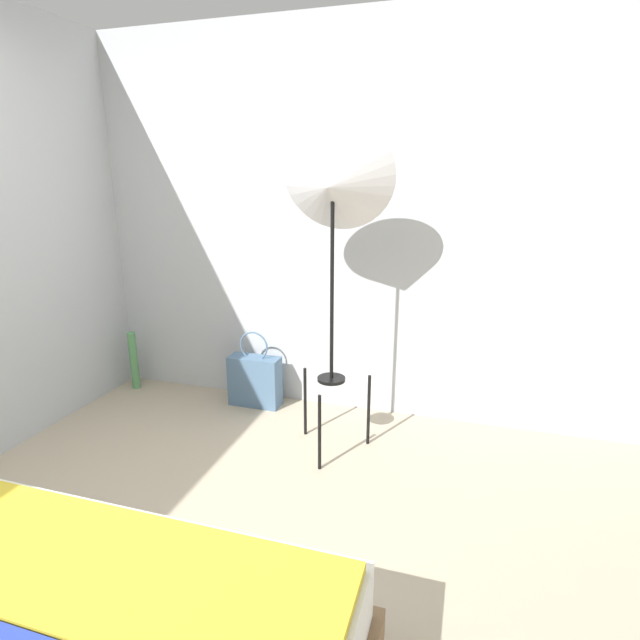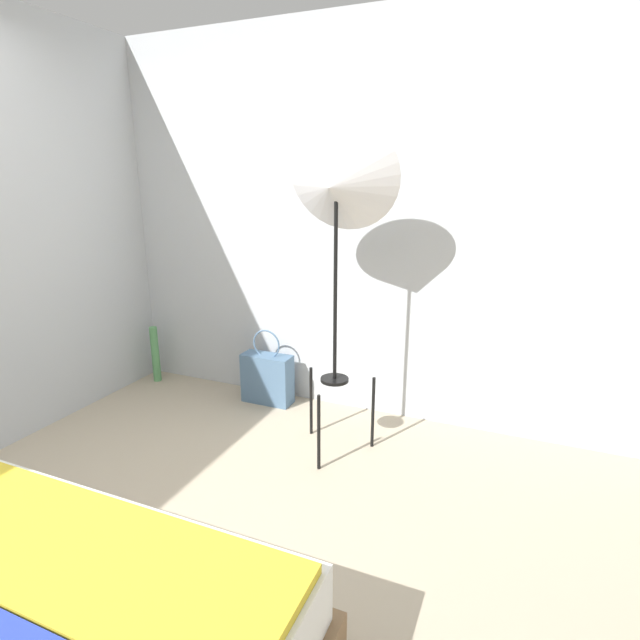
{
  "view_description": "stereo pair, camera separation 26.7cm",
  "coord_description": "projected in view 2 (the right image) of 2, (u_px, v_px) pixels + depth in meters",
  "views": [
    {
      "loc": [
        1.23,
        -1.12,
        1.62
      ],
      "look_at": [
        0.48,
        1.34,
        0.88
      ],
      "focal_mm": 28.0,
      "sensor_mm": 36.0,
      "label": 1
    },
    {
      "loc": [
        1.48,
        -1.03,
        1.62
      ],
      "look_at": [
        0.48,
        1.34,
        0.88
      ],
      "focal_mm": 28.0,
      "sensor_mm": 36.0,
      "label": 2
    }
  ],
  "objects": [
    {
      "name": "photo_umbrella",
      "position": [
        336.0,
        184.0,
        2.65
      ],
      "size": [
        0.65,
        0.45,
        1.94
      ],
      "color": "black",
      "rests_on": "ground_plane"
    },
    {
      "name": "paper_roll",
      "position": [
        155.0,
        354.0,
        4.06
      ],
      "size": [
        0.06,
        0.06,
        0.46
      ],
      "color": "#56995B",
      "rests_on": "ground_plane"
    },
    {
      "name": "ground_plane",
      "position": [
        69.0,
        615.0,
        1.91
      ],
      "size": [
        14.0,
        14.0,
        0.0
      ],
      "primitive_type": "plane",
      "color": "tan"
    },
    {
      "name": "wall_back",
      "position": [
        303.0,
        224.0,
        3.47
      ],
      "size": [
        8.0,
        0.05,
        2.6
      ],
      "color": "#B7BCC1",
      "rests_on": "ground_plane"
    },
    {
      "name": "wall_side_left",
      "position": [
        4.0,
        232.0,
        2.97
      ],
      "size": [
        0.05,
        8.0,
        2.6
      ],
      "color": "#B7BCC1",
      "rests_on": "ground_plane"
    },
    {
      "name": "tote_bag",
      "position": [
        267.0,
        378.0,
        3.68
      ],
      "size": [
        0.37,
        0.15,
        0.56
      ],
      "color": "slate",
      "rests_on": "ground_plane"
    }
  ]
}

